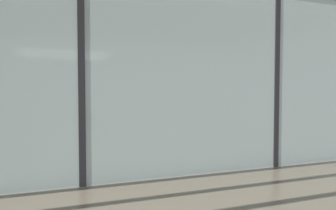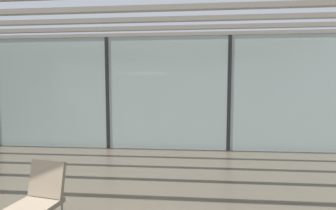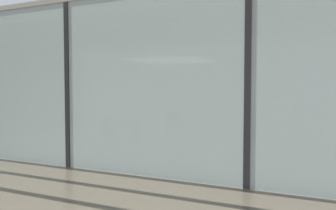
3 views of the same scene
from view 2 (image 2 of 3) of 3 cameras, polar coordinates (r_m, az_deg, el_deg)
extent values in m
cube|color=#A3B7B2|center=(7.09, -14.49, 2.80)|extent=(14.00, 0.08, 3.23)
cube|color=black|center=(7.09, -14.49, 2.80)|extent=(0.10, 0.12, 3.23)
cube|color=black|center=(6.79, 14.66, 2.74)|extent=(0.10, 0.12, 3.23)
cube|color=gray|center=(5.27, -23.26, 20.44)|extent=(13.72, 0.12, 0.10)
cube|color=gray|center=(5.91, -19.75, 18.72)|extent=(13.72, 0.12, 0.10)
cube|color=gray|center=(6.57, -16.98, 17.29)|extent=(13.72, 0.12, 0.10)
cube|color=gray|center=(7.24, -14.75, 16.10)|extent=(13.72, 0.12, 0.10)
ellipsoid|color=silver|center=(13.13, -11.60, 5.53)|extent=(12.36, 4.17, 4.17)
sphere|color=gray|center=(15.70, -32.01, 4.75)|extent=(2.29, 2.29, 2.29)
sphere|color=black|center=(12.83, -28.96, 6.51)|extent=(0.28, 0.28, 0.28)
sphere|color=black|center=(12.36, -25.46, 6.73)|extent=(0.28, 0.28, 0.28)
sphere|color=black|center=(11.93, -21.69, 6.95)|extent=(0.28, 0.28, 0.28)
sphere|color=black|center=(11.56, -17.66, 7.14)|extent=(0.28, 0.28, 0.28)
sphere|color=black|center=(11.25, -13.39, 7.31)|extent=(0.28, 0.28, 0.28)
sphere|color=black|center=(11.01, -8.89, 7.45)|extent=(0.28, 0.28, 0.28)
cube|color=#7F705B|center=(3.35, -29.96, -20.71)|extent=(0.55, 0.55, 0.06)
cube|color=#7F705B|center=(3.40, -27.50, -15.70)|extent=(0.50, 0.22, 0.44)
camera|label=1|loc=(3.38, -50.22, -3.80)|focal=33.56mm
camera|label=3|loc=(2.66, 58.08, -2.94)|focal=35.25mm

